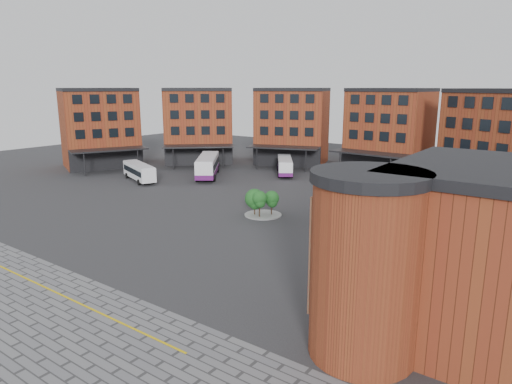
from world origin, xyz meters
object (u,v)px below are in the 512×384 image
Objects in this scene: tree_island at (260,201)px; bus_a at (139,171)px; bus_b at (208,165)px; bus_e at (418,188)px; blue_car at (393,323)px; bus_c at (285,165)px; bus_d at (380,176)px; bus_f at (494,213)px.

tree_island is 28.09m from bus_a.
bus_b reaches higher than tree_island.
bus_e is 35.32m from blue_car.
bus_c is (-11.74, 23.74, -0.32)m from tree_island.
bus_d is 22.89m from bus_f.
bus_b is at bearing -164.44° from bus_d.
bus_a is 54.05m from blue_car.
blue_car is at bearing -63.68° from bus_e.
bus_b is (6.61, 9.08, 0.26)m from bus_a.
bus_a is 24.48m from bus_c.
tree_island is at bearing -122.31° from bus_f.
tree_island is at bearing -70.48° from bus_b.
bus_e is 1.05× the size of bus_f.
bus_e reaches higher than tree_island.
bus_e is at bearing -46.65° from bus_d.
bus_b is at bearing -13.89° from bus_a.
bus_d reaches higher than blue_car.
tree_island is 26.49m from bus_c.
bus_c reaches higher than bus_a.
blue_car is (42.89, -30.76, -1.16)m from bus_b.
tree_island is at bearing -78.29° from bus_a.
tree_island is at bearing -107.48° from bus_d.
bus_f is (17.99, -14.14, 0.31)m from bus_d.
tree_island is 24.82m from bus_d.
bus_a is 11.23m from bus_b.
blue_car is at bearing -58.66° from bus_f.
bus_e reaches higher than blue_car.
blue_car is at bearing -91.46° from bus_a.
tree_island is 27.47m from blue_car.
bus_c is at bearing -167.30° from bus_f.
tree_island is 0.37× the size of bus_f.
bus_a is at bearing -140.33° from bus_f.
bus_b is 2.57× the size of blue_car.
bus_d is (16.87, 0.54, 0.04)m from bus_c.
bus_c is 52.50m from blue_car.
bus_f reaches higher than bus_c.
bus_e is 2.71× the size of blue_car.
bus_a is 0.95× the size of bus_d.
bus_a is 37.95m from bus_d.
bus_b is at bearing -168.50° from bus_c.
bus_b reaches higher than blue_car.
bus_f is (34.87, -13.60, 0.35)m from bus_c.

